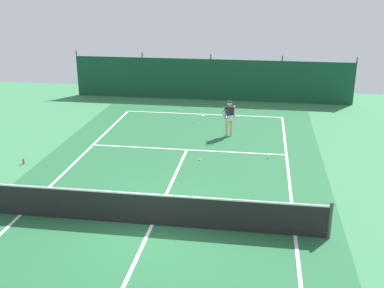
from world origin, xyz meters
name	(u,v)px	position (x,y,z in m)	size (l,w,h in m)	color
ground_plane	(152,225)	(0.00, 0.00, 0.00)	(36.00, 36.00, 0.00)	#387A4C
court_surface	(152,225)	(0.00, 0.00, 0.00)	(11.02, 26.60, 0.01)	#236038
tennis_net	(152,209)	(0.00, 0.00, 0.51)	(10.12, 0.10, 1.10)	black
back_fence	(211,87)	(0.00, 15.59, 0.67)	(16.30, 0.98, 2.70)	#14472D
tennis_player	(229,116)	(1.59, 8.49, 0.96)	(0.57, 0.82, 1.64)	#D8AD8C
tennis_ball_near_player	(268,158)	(3.37, 5.92, 0.03)	(0.07, 0.07, 0.07)	#CCDB33
tennis_ball_midcourt	(200,160)	(0.69, 5.28, 0.03)	(0.07, 0.07, 0.07)	#CCDB33
tennis_ball_by_sideline	(194,122)	(-0.26, 10.36, 0.03)	(0.07, 0.07, 0.07)	#CCDB33
water_bottle	(23,161)	(-6.02, 3.91, 0.12)	(0.08, 0.08, 0.24)	#D84C38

